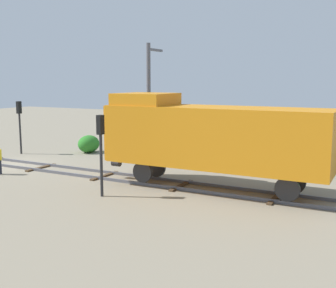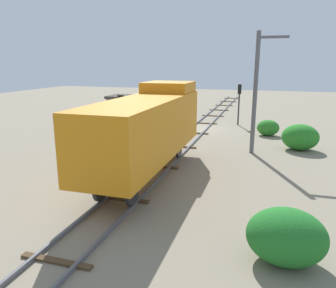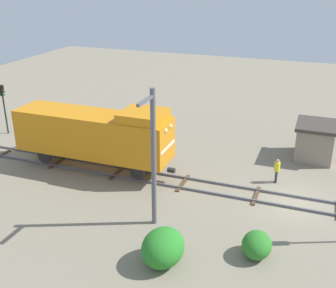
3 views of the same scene
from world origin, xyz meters
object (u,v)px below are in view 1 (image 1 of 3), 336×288
object	(u,v)px
locomotive	(211,135)
traffic_signal_mid	(101,140)
catenary_mast	(149,100)
traffic_signal_near	(19,117)

from	to	relation	value
locomotive	traffic_signal_mid	bearing A→B (deg)	-50.37
traffic_signal_mid	catenary_mast	distance (m)	8.90
locomotive	catenary_mast	world-z (taller)	catenary_mast
traffic_signal_near	traffic_signal_mid	world-z (taller)	traffic_signal_near
traffic_signal_mid	catenary_mast	size ratio (longest dim) A/B	0.49
traffic_signal_mid	catenary_mast	bearing A→B (deg)	-164.63
catenary_mast	traffic_signal_mid	bearing A→B (deg)	15.37
locomotive	traffic_signal_near	xyz separation A→B (m)	(-3.20, -16.41, -0.05)
locomotive	traffic_signal_near	bearing A→B (deg)	-101.03
traffic_signal_near	traffic_signal_mid	bearing A→B (deg)	61.79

